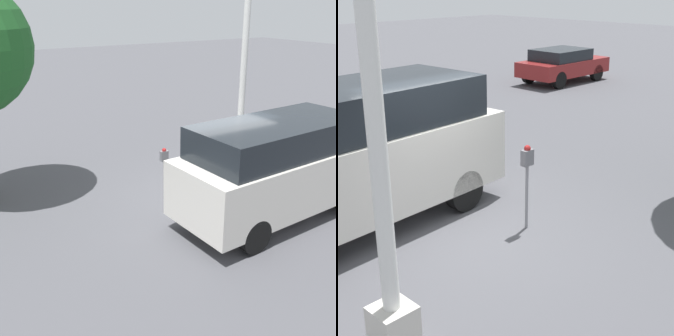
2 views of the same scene
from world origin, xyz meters
The scene contains 5 objects.
ground_plane centered at (0.00, 0.00, 0.00)m, with size 80.00×80.00×0.00m, color #4C4C51.
parking_meter_near centered at (-0.74, 0.57, 1.06)m, with size 0.21×0.12×1.44m.
lamp_post centered at (2.52, 1.51, 2.02)m, with size 0.44×0.44×5.57m.
parked_van centered at (1.09, -1.50, 1.27)m, with size 5.23×2.25×2.36m.
car_distant centered at (-11.48, -7.07, 0.73)m, with size 3.89×1.84×1.33m.
Camera 2 is at (5.06, 5.67, 3.88)m, focal length 55.00 mm.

